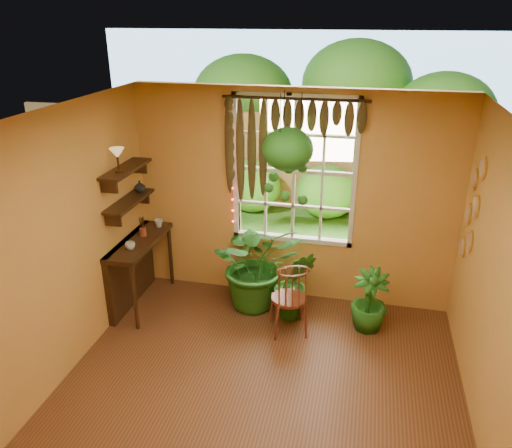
% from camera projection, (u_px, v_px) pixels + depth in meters
% --- Properties ---
extents(floor, '(4.50, 4.50, 0.00)m').
position_uv_depth(floor, '(251.00, 414.00, 4.68)').
color(floor, brown).
rests_on(floor, ground).
extents(ceiling, '(4.50, 4.50, 0.00)m').
position_uv_depth(ceiling, '(250.00, 129.00, 3.63)').
color(ceiling, white).
rests_on(ceiling, wall_back).
extents(wall_back, '(4.00, 0.00, 4.00)m').
position_uv_depth(wall_back, '(293.00, 199.00, 6.17)').
color(wall_back, '#E2924D').
rests_on(wall_back, floor).
extents(wall_left, '(0.00, 4.50, 4.50)m').
position_uv_depth(wall_left, '(39.00, 265.00, 4.56)').
color(wall_left, '#E2924D').
rests_on(wall_left, floor).
extents(wall_right, '(0.00, 4.50, 4.50)m').
position_uv_depth(wall_right, '(509.00, 320.00, 3.74)').
color(wall_right, '#E2924D').
rests_on(wall_right, floor).
extents(window, '(1.52, 0.10, 1.86)m').
position_uv_depth(window, '(294.00, 171.00, 6.06)').
color(window, white).
rests_on(window, wall_back).
extents(valance_vine, '(1.70, 0.12, 1.10)m').
position_uv_depth(valance_vine, '(287.00, 125.00, 5.75)').
color(valance_vine, '#341E0E').
rests_on(valance_vine, window).
extents(string_lights, '(0.03, 0.03, 1.54)m').
position_uv_depth(string_lights, '(232.00, 165.00, 6.12)').
color(string_lights, '#FF2633').
rests_on(string_lights, window).
extents(wall_plates, '(0.04, 0.32, 1.10)m').
position_uv_depth(wall_plates, '(472.00, 210.00, 5.27)').
color(wall_plates, '#FDE8CE').
rests_on(wall_plates, wall_right).
extents(counter_ledge, '(0.40, 1.20, 0.90)m').
position_uv_depth(counter_ledge, '(133.00, 264.00, 6.29)').
color(counter_ledge, '#341E0E').
rests_on(counter_ledge, floor).
extents(shelf_lower, '(0.25, 0.90, 0.04)m').
position_uv_depth(shelf_lower, '(129.00, 201.00, 5.95)').
color(shelf_lower, '#341E0E').
rests_on(shelf_lower, wall_left).
extents(shelf_upper, '(0.25, 0.90, 0.04)m').
position_uv_depth(shelf_upper, '(126.00, 169.00, 5.80)').
color(shelf_upper, '#341E0E').
rests_on(shelf_upper, wall_left).
extents(backyard, '(14.00, 10.00, 12.00)m').
position_uv_depth(backyard, '(339.00, 128.00, 10.30)').
color(backyard, '#265518').
rests_on(backyard, ground).
extents(windsor_chair, '(0.53, 0.54, 1.10)m').
position_uv_depth(windsor_chair, '(289.00, 308.00, 5.78)').
color(windsor_chair, brown).
rests_on(windsor_chair, floor).
extents(potted_plant_left, '(1.32, 1.24, 1.19)m').
position_uv_depth(potted_plant_left, '(257.00, 263.00, 6.21)').
color(potted_plant_left, '#1A4813').
rests_on(potted_plant_left, floor).
extents(potted_plant_mid, '(0.59, 0.52, 0.91)m').
position_uv_depth(potted_plant_mid, '(295.00, 284.00, 6.02)').
color(potted_plant_mid, '#1A4813').
rests_on(potted_plant_mid, floor).
extents(potted_plant_right, '(0.45, 0.45, 0.76)m').
position_uv_depth(potted_plant_right, '(369.00, 300.00, 5.82)').
color(potted_plant_right, '#1A4813').
rests_on(potted_plant_right, floor).
extents(hanging_basket, '(0.57, 0.57, 1.26)m').
position_uv_depth(hanging_basket, '(288.00, 157.00, 5.56)').
color(hanging_basket, black).
rests_on(hanging_basket, ceiling).
extents(cup_a, '(0.14, 0.14, 0.09)m').
position_uv_depth(cup_a, '(130.00, 246.00, 5.87)').
color(cup_a, silver).
rests_on(cup_a, counter_ledge).
extents(cup_b, '(0.12, 0.12, 0.10)m').
position_uv_depth(cup_b, '(159.00, 223.00, 6.49)').
color(cup_b, beige).
rests_on(cup_b, counter_ledge).
extents(brush_jar, '(0.09, 0.09, 0.32)m').
position_uv_depth(brush_jar, '(142.00, 226.00, 6.20)').
color(brush_jar, brown).
rests_on(brush_jar, counter_ledge).
extents(shelf_vase, '(0.17, 0.17, 0.14)m').
position_uv_depth(shelf_vase, '(140.00, 186.00, 6.19)').
color(shelf_vase, '#B2AD99').
rests_on(shelf_vase, shelf_lower).
extents(tiffany_lamp, '(0.17, 0.17, 0.28)m').
position_uv_depth(tiffany_lamp, '(117.00, 155.00, 5.54)').
color(tiffany_lamp, '#542F18').
rests_on(tiffany_lamp, shelf_upper).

